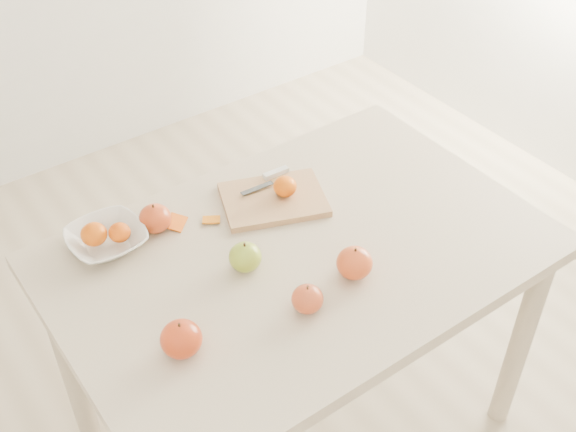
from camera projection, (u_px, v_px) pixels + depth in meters
ground at (297, 424)px, 2.26m from camera, size 3.50×3.50×0.00m
table at (299, 277)px, 1.84m from camera, size 1.20×0.80×0.75m
cutting_board at (274, 199)px, 1.91m from camera, size 0.32×0.28×0.02m
board_tangerine at (285, 186)px, 1.89m from camera, size 0.06×0.06×0.05m
fruit_bowl at (107, 240)px, 1.76m from camera, size 0.19×0.19×0.05m
bowl_tangerine_near at (94, 234)px, 1.74m from camera, size 0.06×0.06×0.06m
bowl_tangerine_far at (120, 232)px, 1.76m from camera, size 0.05×0.05×0.05m
orange_peel_a at (176, 224)px, 1.84m from camera, size 0.07×0.07×0.01m
orange_peel_b at (211, 220)px, 1.85m from camera, size 0.06×0.05×0.01m
paring_knife at (273, 175)px, 1.96m from camera, size 0.17×0.05×0.01m
apple_green at (245, 257)px, 1.70m from camera, size 0.08×0.08×0.07m
apple_red_e at (307, 299)px, 1.60m from camera, size 0.07×0.07×0.06m
apple_red_c at (354, 263)px, 1.68m from camera, size 0.09×0.09×0.08m
apple_red_b at (181, 339)px, 1.50m from camera, size 0.09×0.09×0.08m
apple_red_a at (155, 218)px, 1.80m from camera, size 0.08×0.08×0.07m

